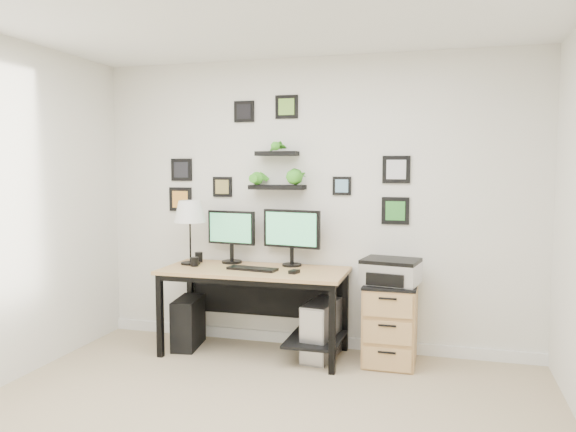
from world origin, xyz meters
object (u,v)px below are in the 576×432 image
(monitor_left, at_px, (231,233))
(printer, at_px, (391,271))
(pc_tower_grey, at_px, (321,330))
(mug, at_px, (195,262))
(desk, at_px, (259,282))
(monitor_right, at_px, (292,233))
(pc_tower_black, at_px, (188,322))
(table_lamp, at_px, (190,213))
(file_cabinet, at_px, (390,323))

(monitor_left, height_order, printer, monitor_left)
(pc_tower_grey, bearing_deg, mug, -177.02)
(desk, relative_size, pc_tower_grey, 3.11)
(desk, bearing_deg, monitor_right, 38.56)
(printer, bearing_deg, pc_tower_black, -177.91)
(table_lamp, relative_size, file_cabinet, 0.86)
(pc_tower_black, bearing_deg, desk, -6.80)
(monitor_left, bearing_deg, pc_tower_black, -147.95)
(desk, relative_size, monitor_left, 3.33)
(desk, bearing_deg, printer, 2.41)
(monitor_left, xyz_separation_m, file_cabinet, (1.46, -0.14, -0.70))
(printer, bearing_deg, file_cabinet, 73.48)
(monitor_left, relative_size, pc_tower_black, 1.08)
(mug, xyz_separation_m, pc_tower_black, (-0.09, 0.03, -0.57))
(pc_tower_grey, bearing_deg, printer, 3.90)
(file_cabinet, bearing_deg, desk, -177.05)
(mug, xyz_separation_m, pc_tower_grey, (1.14, 0.06, -0.55))
(mug, height_order, pc_tower_black, mug)
(mug, relative_size, file_cabinet, 0.12)
(table_lamp, height_order, pc_tower_black, table_lamp)
(table_lamp, distance_m, pc_tower_grey, 1.56)
(desk, distance_m, printer, 1.14)
(table_lamp, height_order, pc_tower_grey, table_lamp)
(monitor_right, distance_m, printer, 0.94)
(monitor_left, xyz_separation_m, pc_tower_grey, (0.89, -0.19, -0.79))
(pc_tower_grey, bearing_deg, table_lamp, 178.31)
(desk, height_order, printer, printer)
(file_cabinet, distance_m, printer, 0.44)
(pc_tower_black, bearing_deg, printer, -6.26)
(pc_tower_black, bearing_deg, mug, -29.15)
(monitor_left, relative_size, mug, 5.92)
(mug, distance_m, file_cabinet, 1.78)
(mug, relative_size, pc_tower_black, 0.18)
(table_lamp, bearing_deg, mug, -48.58)
(monitor_left, relative_size, file_cabinet, 0.72)
(monitor_right, xyz_separation_m, table_lamp, (-0.91, -0.15, 0.17))
(table_lamp, bearing_deg, monitor_left, 23.99)
(desk, height_order, monitor_left, monitor_left)
(table_lamp, xyz_separation_m, file_cabinet, (1.80, 0.01, -0.88))
(printer, bearing_deg, pc_tower_grey, -176.10)
(file_cabinet, bearing_deg, pc_tower_black, -177.57)
(monitor_right, distance_m, pc_tower_black, 1.25)
(pc_tower_grey, bearing_deg, monitor_left, 168.06)
(mug, height_order, file_cabinet, mug)
(pc_tower_grey, relative_size, printer, 1.03)
(pc_tower_black, relative_size, pc_tower_grey, 0.87)
(table_lamp, bearing_deg, monitor_right, 9.11)
(table_lamp, distance_m, printer, 1.85)
(monitor_right, distance_m, table_lamp, 0.94)
(mug, bearing_deg, monitor_right, 16.28)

